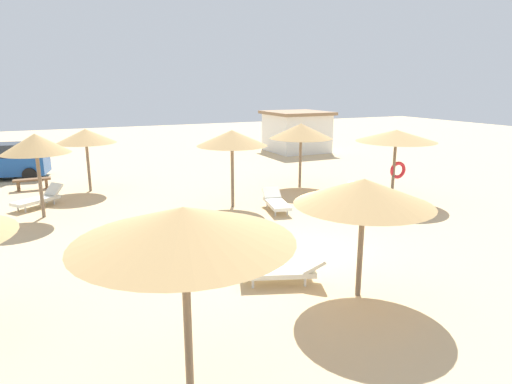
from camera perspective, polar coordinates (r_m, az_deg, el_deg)
The scene contains 15 objects.
ground_plane at distance 11.77m, azimuth 6.20°, elevation -8.87°, with size 80.00×80.00×0.00m, color #D1B284.
parasol_0 at distance 16.61m, azimuth -26.55°, elevation 5.57°, with size 2.23×2.23×2.90m.
parasol_1 at distance 9.44m, azimuth 13.72°, elevation -0.01°, with size 2.92×2.92×2.61m.
parasol_2 at distance 18.23m, azimuth 17.62°, elevation 6.83°, with size 3.11×3.11×2.77m.
parasol_4 at distance 16.28m, azimuth -3.12°, elevation 6.93°, with size 2.60×2.60×2.88m.
parasol_5 at distance 19.68m, azimuth 5.81°, elevation 7.81°, with size 2.76×2.76×2.83m.
parasol_6 at distance 6.02m, azimuth -9.31°, elevation -4.25°, with size 3.04×3.04×2.93m.
parasol_7 at distance 20.04m, azimuth -21.10°, elevation 6.72°, with size 2.48×2.48×2.68m.
lounger_0 at distance 18.53m, azimuth -26.16°, elevation -0.74°, with size 1.89×1.63×0.76m.
lounger_1 at distance 10.43m, azimuth 3.62°, elevation -10.03°, with size 2.01×1.26×0.64m.
lounger_2 at distance 17.82m, azimuth 12.01°, elevation -0.17°, with size 1.90×1.67×0.64m.
lounger_4 at distance 16.21m, azimuth 2.60°, elevation -1.25°, with size 1.03×1.99×0.69m.
bench_0 at distance 21.63m, azimuth -26.88°, elevation 1.17°, with size 1.51×0.42×0.49m.
parked_car at distance 24.72m, azimuth -29.97°, elevation 3.35°, with size 4.25×2.58×1.72m.
beach_cabana at distance 30.45m, azimuth 5.23°, elevation 7.81°, with size 3.89×4.03×2.70m.
Camera 1 is at (-5.66, -9.28, 4.52)m, focal length 31.04 mm.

